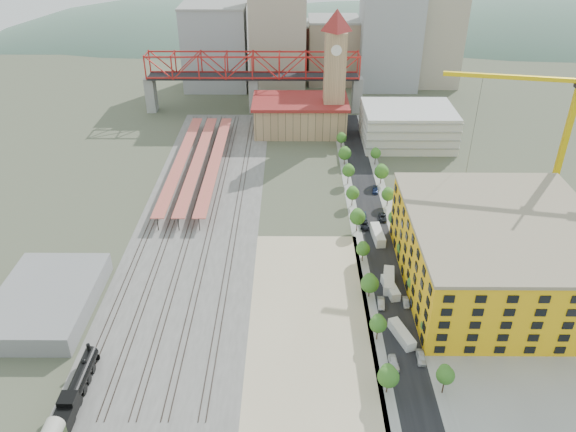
{
  "coord_description": "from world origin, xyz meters",
  "views": [
    {
      "loc": [
        -8.45,
        -132.78,
        86.54
      ],
      "look_at": [
        -9.32,
        -3.4,
        10.0
      ],
      "focal_mm": 35.0,
      "sensor_mm": 36.0,
      "label": 1
    }
  ],
  "objects_px": {
    "site_trailer_c": "(389,281)",
    "clock_tower": "(335,62)",
    "site_trailer_b": "(390,288)",
    "construction_building": "(499,254)",
    "tower_crane": "(557,124)",
    "site_trailer_a": "(402,334)",
    "locomotive": "(76,391)",
    "site_trailer_d": "(378,235)",
    "car_0": "(394,363)"
  },
  "relations": [
    {
      "from": "car_0",
      "to": "construction_building",
      "type": "bearing_deg",
      "value": 41.3
    },
    {
      "from": "tower_crane",
      "to": "car_0",
      "type": "bearing_deg",
      "value": -130.64
    },
    {
      "from": "site_trailer_d",
      "to": "site_trailer_c",
      "type": "bearing_deg",
      "value": -93.98
    },
    {
      "from": "construction_building",
      "to": "site_trailer_c",
      "type": "distance_m",
      "value": 27.23
    },
    {
      "from": "site_trailer_c",
      "to": "car_0",
      "type": "relative_size",
      "value": 2.08
    },
    {
      "from": "locomotive",
      "to": "site_trailer_b",
      "type": "relative_size",
      "value": 2.82
    },
    {
      "from": "site_trailer_c",
      "to": "car_0",
      "type": "height_order",
      "value": "site_trailer_c"
    },
    {
      "from": "site_trailer_d",
      "to": "car_0",
      "type": "bearing_deg",
      "value": -97.5
    },
    {
      "from": "site_trailer_c",
      "to": "locomotive",
      "type": "bearing_deg",
      "value": -142.38
    },
    {
      "from": "clock_tower",
      "to": "car_0",
      "type": "xyz_separation_m",
      "value": [
        5.0,
        -127.83,
        -27.91
      ]
    },
    {
      "from": "locomotive",
      "to": "site_trailer_c",
      "type": "xyz_separation_m",
      "value": [
        66.0,
        36.76,
        -0.93
      ]
    },
    {
      "from": "locomotive",
      "to": "car_0",
      "type": "relative_size",
      "value": 5.21
    },
    {
      "from": "construction_building",
      "to": "car_0",
      "type": "xyz_separation_m",
      "value": [
        -29.0,
        -27.83,
        -8.62
      ]
    },
    {
      "from": "site_trailer_d",
      "to": "construction_building",
      "type": "bearing_deg",
      "value": -42.79
    },
    {
      "from": "clock_tower",
      "to": "site_trailer_d",
      "type": "relative_size",
      "value": 5.26
    },
    {
      "from": "construction_building",
      "to": "site_trailer_d",
      "type": "xyz_separation_m",
      "value": [
        -26.0,
        20.91,
        -8.06
      ]
    },
    {
      "from": "site_trailer_c",
      "to": "site_trailer_d",
      "type": "xyz_separation_m",
      "value": [
        0.0,
        21.18,
        0.03
      ]
    },
    {
      "from": "site_trailer_a",
      "to": "site_trailer_b",
      "type": "xyz_separation_m",
      "value": [
        0.0,
        16.64,
        -0.05
      ]
    },
    {
      "from": "car_0",
      "to": "site_trailer_a",
      "type": "bearing_deg",
      "value": 67.44
    },
    {
      "from": "locomotive",
      "to": "site_trailer_d",
      "type": "relative_size",
      "value": 2.44
    },
    {
      "from": "site_trailer_c",
      "to": "clock_tower",
      "type": "bearing_deg",
      "value": 103.06
    },
    {
      "from": "site_trailer_a",
      "to": "car_0",
      "type": "relative_size",
      "value": 1.92
    },
    {
      "from": "locomotive",
      "to": "site_trailer_d",
      "type": "distance_m",
      "value": 87.82
    },
    {
      "from": "locomotive",
      "to": "clock_tower",
      "type": "bearing_deg",
      "value": 67.06
    },
    {
      "from": "site_trailer_c",
      "to": "construction_building",
      "type": "bearing_deg",
      "value": 9.09
    },
    {
      "from": "clock_tower",
      "to": "locomotive",
      "type": "xyz_separation_m",
      "value": [
        -58.0,
        -137.02,
        -26.45
      ]
    },
    {
      "from": "site_trailer_a",
      "to": "car_0",
      "type": "bearing_deg",
      "value": -128.83
    },
    {
      "from": "site_trailer_a",
      "to": "car_0",
      "type": "xyz_separation_m",
      "value": [
        -3.0,
        -8.22,
        -0.43
      ]
    },
    {
      "from": "clock_tower",
      "to": "tower_crane",
      "type": "xyz_separation_m",
      "value": [
        55.22,
        -69.32,
        2.27
      ]
    },
    {
      "from": "clock_tower",
      "to": "car_0",
      "type": "height_order",
      "value": "clock_tower"
    },
    {
      "from": "construction_building",
      "to": "site_trailer_a",
      "type": "bearing_deg",
      "value": -142.98
    },
    {
      "from": "tower_crane",
      "to": "site_trailer_b",
      "type": "xyz_separation_m",
      "value": [
        -47.22,
        -33.65,
        -29.79
      ]
    },
    {
      "from": "locomotive",
      "to": "site_trailer_d",
      "type": "xyz_separation_m",
      "value": [
        66.0,
        57.93,
        -0.9
      ]
    },
    {
      "from": "construction_building",
      "to": "tower_crane",
      "type": "height_order",
      "value": "tower_crane"
    },
    {
      "from": "clock_tower",
      "to": "site_trailer_d",
      "type": "bearing_deg",
      "value": -84.22
    },
    {
      "from": "construction_building",
      "to": "site_trailer_c",
      "type": "bearing_deg",
      "value": -179.41
    },
    {
      "from": "clock_tower",
      "to": "car_0",
      "type": "relative_size",
      "value": 11.23
    },
    {
      "from": "locomotive",
      "to": "site_trailer_c",
      "type": "relative_size",
      "value": 2.5
    },
    {
      "from": "construction_building",
      "to": "site_trailer_b",
      "type": "height_order",
      "value": "construction_building"
    },
    {
      "from": "site_trailer_a",
      "to": "site_trailer_b",
      "type": "bearing_deg",
      "value": 71.21
    },
    {
      "from": "site_trailer_b",
      "to": "site_trailer_c",
      "type": "xyz_separation_m",
      "value": [
        0.0,
        2.71,
        0.15
      ]
    },
    {
      "from": "construction_building",
      "to": "locomotive",
      "type": "height_order",
      "value": "construction_building"
    },
    {
      "from": "site_trailer_b",
      "to": "site_trailer_d",
      "type": "height_order",
      "value": "site_trailer_d"
    },
    {
      "from": "clock_tower",
      "to": "site_trailer_a",
      "type": "xyz_separation_m",
      "value": [
        8.0,
        -119.6,
        -27.48
      ]
    },
    {
      "from": "construction_building",
      "to": "site_trailer_c",
      "type": "xyz_separation_m",
      "value": [
        -26.0,
        -0.27,
        -8.09
      ]
    },
    {
      "from": "site_trailer_a",
      "to": "site_trailer_b",
      "type": "relative_size",
      "value": 1.04
    },
    {
      "from": "clock_tower",
      "to": "construction_building",
      "type": "relative_size",
      "value": 1.03
    },
    {
      "from": "site_trailer_d",
      "to": "clock_tower",
      "type": "bearing_deg",
      "value": 91.79
    },
    {
      "from": "locomotive",
      "to": "site_trailer_d",
      "type": "height_order",
      "value": "locomotive"
    },
    {
      "from": "tower_crane",
      "to": "car_0",
      "type": "height_order",
      "value": "tower_crane"
    }
  ]
}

